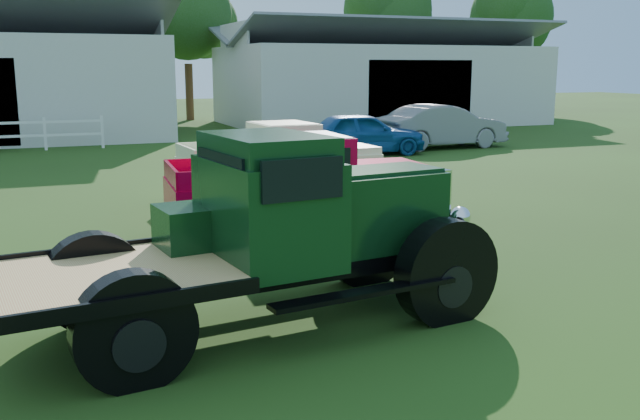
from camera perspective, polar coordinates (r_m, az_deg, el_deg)
name	(u,v)px	position (r m, az deg, el deg)	size (l,w,h in m)	color
ground	(341,312)	(8.94, 1.70, -8.13)	(120.00, 120.00, 0.00)	#223711
shed_right	(379,74)	(38.83, 4.77, 10.79)	(16.80, 9.20, 5.20)	beige
tree_b	(11,13)	(41.81, -23.47, 14.28)	(6.90, 6.90, 11.50)	#1C440E
tree_c	(188,39)	(41.60, -10.55, 13.30)	(5.40, 5.40, 9.00)	#1C440E
tree_d	(387,34)	(46.92, 5.38, 13.81)	(6.00, 6.00, 10.00)	#1C440E
tree_e	(510,39)	(49.44, 14.97, 13.07)	(5.70, 5.70, 9.50)	#1C440E
vintage_flatbed	(259,233)	(8.17, -4.89, -1.83)	(5.67, 2.25, 2.25)	#0E3316
red_pickup	(301,183)	(12.96, -1.51, 2.13)	(4.94, 1.90, 1.80)	#BE002A
white_pickup	(280,162)	(16.38, -3.22, 3.89)	(4.64, 1.80, 1.70)	beige
misc_car_blue	(362,133)	(24.70, 3.39, 6.14)	(1.73, 4.30, 1.47)	navy
misc_car_grey	(442,126)	(27.11, 9.75, 6.61)	(1.70, 4.87, 1.61)	slate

